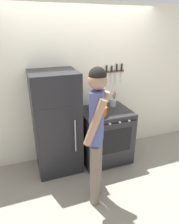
% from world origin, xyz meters
% --- Properties ---
extents(ground_plane, '(14.00, 14.00, 0.00)m').
position_xyz_m(ground_plane, '(0.00, 0.00, 0.00)').
color(ground_plane, gray).
extents(wall_back, '(10.00, 0.06, 2.55)m').
position_xyz_m(wall_back, '(0.00, 0.03, 1.27)').
color(wall_back, silver).
rests_on(wall_back, ground_plane).
extents(refrigerator, '(0.68, 0.65, 1.61)m').
position_xyz_m(refrigerator, '(-0.52, -0.31, 0.81)').
color(refrigerator, black).
rests_on(refrigerator, ground_plane).
extents(stove_range, '(0.82, 0.73, 0.92)m').
position_xyz_m(stove_range, '(0.30, -0.37, 0.47)').
color(stove_range, '#232326').
rests_on(stove_range, ground_plane).
extents(dutch_oven_pot, '(0.31, 0.27, 0.17)m').
position_xyz_m(dutch_oven_pot, '(0.12, -0.48, 0.99)').
color(dutch_oven_pot, orange).
rests_on(dutch_oven_pot, stove_range).
extents(tea_kettle, '(0.21, 0.17, 0.23)m').
position_xyz_m(tea_kettle, '(0.13, -0.21, 0.99)').
color(tea_kettle, silver).
rests_on(tea_kettle, stove_range).
extents(utensil_jar, '(0.11, 0.11, 0.27)m').
position_xyz_m(utensil_jar, '(0.50, -0.20, 0.99)').
color(utensil_jar, '#B7BABF').
rests_on(utensil_jar, stove_range).
extents(person, '(0.41, 0.45, 1.80)m').
position_xyz_m(person, '(-0.18, -1.16, 1.03)').
color(person, '#6B6051').
rests_on(person, ground_plane).
extents(wall_knife_strip, '(0.38, 0.03, 0.35)m').
position_xyz_m(wall_knife_strip, '(0.59, -0.02, 1.49)').
color(wall_knife_strip, brown).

